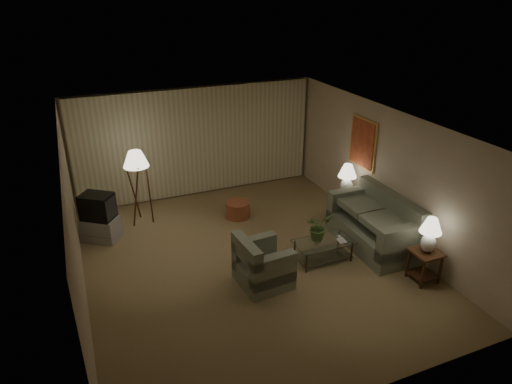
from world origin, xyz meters
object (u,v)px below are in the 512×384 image
sofa (373,226)px  table_lamp_far (347,177)px  crt_tv (97,206)px  armchair (264,265)px  floor_lamp (139,186)px  ottoman (238,209)px  table_lamp_near (430,232)px  coffee_table (323,248)px  vase (317,240)px  tv_cabinet (101,229)px  side_table_far (345,202)px  side_table_near (425,261)px

sofa → table_lamp_far: bearing=173.8°
table_lamp_far → crt_tv: 5.33m
armchair → table_lamp_far: bearing=-64.3°
floor_lamp → ottoman: (2.06, -0.59, -0.69)m
sofa → table_lamp_far: size_ratio=2.85×
table_lamp_near → ottoman: table_lamp_near is taller
coffee_table → vase: bearing=180.0°
armchair → table_lamp_near: (2.69, -1.02, 0.62)m
tv_cabinet → ottoman: size_ratio=1.50×
floor_lamp → armchair: bearing=-63.1°
crt_tv → ottoman: (2.98, -0.14, -0.58)m
side_table_far → tv_cabinet: 5.32m
sofa → armchair: 2.56m
table_lamp_far → ottoman: size_ratio=1.26×
side_table_far → coffee_table: size_ratio=0.54×
ottoman → vase: size_ratio=3.42×
vase → table_lamp_near: bearing=-40.0°
floor_lamp → coffee_table: bearing=-44.7°
side_table_far → table_lamp_near: 2.66m
armchair → table_lamp_near: bearing=-115.5°
crt_tv → sofa: bearing=10.9°
side_table_near → table_lamp_far: (0.00, 2.60, 0.61)m
sofa → crt_tv: bearing=-114.5°
table_lamp_near → table_lamp_far: bearing=90.0°
coffee_table → vase: (-0.15, 0.00, 0.22)m
tv_cabinet → armchair: bearing=-11.0°
sofa → coffee_table: bearing=-84.5°
floor_lamp → crt_tv: bearing=-153.9°
sofa → crt_tv: 5.59m
table_lamp_near → coffee_table: 1.97m
side_table_near → coffee_table: size_ratio=0.54×
coffee_table → tv_cabinet: size_ratio=1.34×
tv_cabinet → sofa: bearing=10.9°
tv_cabinet → vase: bearing=2.4°
side_table_near → table_lamp_far: size_ratio=0.85×
sofa → vase: size_ratio=12.28×
tv_cabinet → vase: (3.71, -2.47, 0.25)m
table_lamp_near → crt_tv: (-5.20, 3.72, -0.22)m
sofa → floor_lamp: size_ratio=1.19×
table_lamp_near → vase: table_lamp_near is taller
armchair → side_table_far: bearing=-64.3°
coffee_table → tv_cabinet: tv_cabinet is taller
tv_cabinet → crt_tv: size_ratio=1.09×
floor_lamp → tv_cabinet: bearing=-153.9°
side_table_near → floor_lamp: 6.00m
vase → sofa: bearing=4.3°
armchair → table_lamp_near: 2.94m
crt_tv → coffee_table: bearing=3.4°
side_table_far → coffee_table: (-1.34, -1.35, -0.13)m
coffee_table → crt_tv: bearing=147.4°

